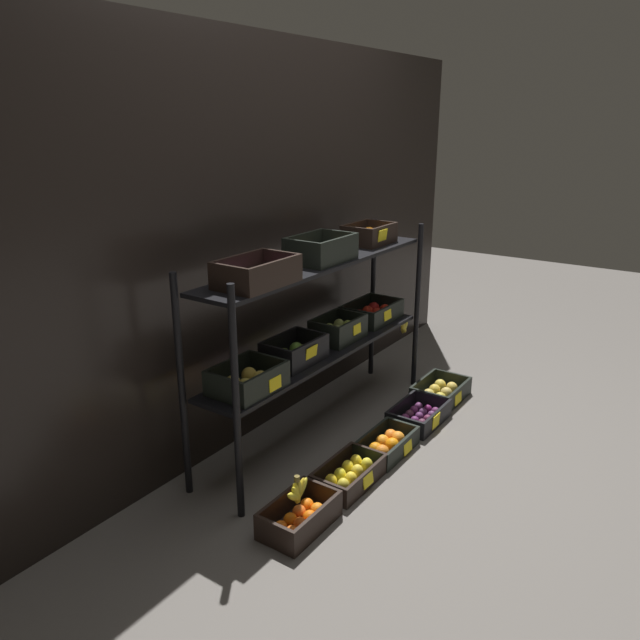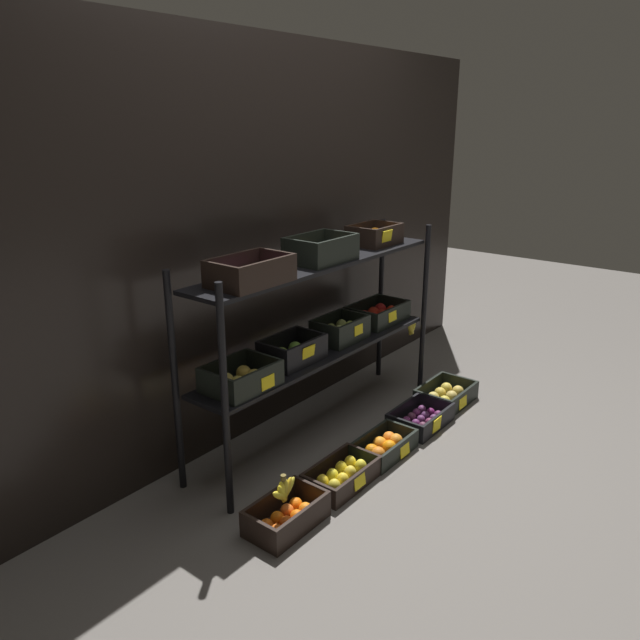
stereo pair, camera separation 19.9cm
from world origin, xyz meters
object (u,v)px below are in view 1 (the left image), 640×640
(crate_ground_orange, at_px, (387,444))
(crate_ground_plum, at_px, (419,416))
(display_rack, at_px, (321,309))
(crate_ground_tangerine, at_px, (300,518))
(crate_ground_apple_gold, at_px, (440,392))
(banana_bunch_loose, at_px, (298,492))
(crate_ground_lemon, at_px, (349,475))

(crate_ground_orange, xyz_separation_m, crate_ground_plum, (0.39, 0.01, -0.01))
(display_rack, height_order, crate_ground_tangerine, display_rack)
(crate_ground_plum, distance_m, crate_ground_apple_gold, 0.36)
(display_rack, bearing_deg, banana_bunch_loose, -151.97)
(crate_ground_orange, relative_size, banana_bunch_loose, 2.24)
(display_rack, distance_m, banana_bunch_loose, 1.04)
(display_rack, relative_size, crate_ground_lemon, 4.76)
(display_rack, xyz_separation_m, crate_ground_lemon, (-0.38, -0.42, -0.65))
(crate_ground_lemon, bearing_deg, display_rack, 47.93)
(crate_ground_orange, bearing_deg, crate_ground_lemon, 178.17)
(crate_ground_tangerine, distance_m, crate_ground_orange, 0.75)
(display_rack, xyz_separation_m, banana_bunch_loose, (-0.79, -0.42, -0.52))
(crate_ground_plum, xyz_separation_m, banana_bunch_loose, (-1.16, -0.00, 0.14))
(crate_ground_lemon, bearing_deg, crate_ground_tangerine, -179.94)
(crate_ground_tangerine, bearing_deg, banana_bunch_loose, -171.94)
(crate_ground_tangerine, bearing_deg, crate_ground_plum, -0.10)
(crate_ground_apple_gold, distance_m, banana_bunch_loose, 1.53)
(display_rack, distance_m, crate_ground_lemon, 0.86)
(display_rack, height_order, crate_ground_plum, display_rack)
(crate_ground_lemon, height_order, crate_ground_orange, same)
(crate_ground_orange, bearing_deg, crate_ground_apple_gold, 2.58)
(crate_ground_lemon, xyz_separation_m, crate_ground_apple_gold, (1.11, 0.02, -0.00))
(crate_ground_orange, distance_m, crate_ground_plum, 0.39)
(crate_ground_plum, distance_m, banana_bunch_loose, 1.17)
(banana_bunch_loose, bearing_deg, crate_ground_apple_gold, 0.95)
(crate_ground_lemon, xyz_separation_m, crate_ground_plum, (0.75, -0.00, -0.01))
(crate_ground_orange, height_order, crate_ground_plum, crate_ground_plum)
(crate_ground_apple_gold, bearing_deg, banana_bunch_loose, -179.05)
(crate_ground_apple_gold, bearing_deg, crate_ground_orange, -177.42)
(display_rack, height_order, crate_ground_lemon, display_rack)
(crate_ground_orange, height_order, crate_ground_apple_gold, crate_ground_apple_gold)
(display_rack, xyz_separation_m, crate_ground_orange, (-0.03, -0.43, -0.65))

